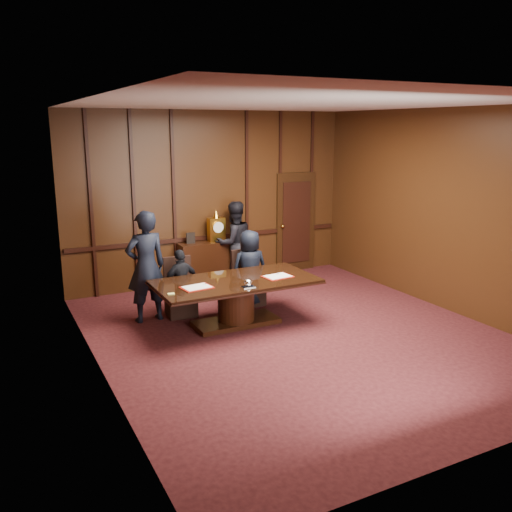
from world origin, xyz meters
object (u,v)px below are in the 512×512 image
(sideboard, at_px, (217,261))
(witness_right, at_px, (234,243))
(signatory_left, at_px, (181,283))
(conference_table, at_px, (236,295))
(witness_left, at_px, (146,267))
(signatory_right, at_px, (250,268))

(sideboard, xyz_separation_m, witness_right, (0.32, -0.16, 0.37))
(sideboard, bearing_deg, signatory_left, -130.17)
(sideboard, relative_size, witness_right, 0.93)
(conference_table, xyz_separation_m, witness_left, (-1.23, 0.85, 0.42))
(sideboard, height_order, conference_table, sideboard)
(conference_table, distance_m, witness_left, 1.56)
(witness_left, distance_m, witness_right, 2.59)
(signatory_left, distance_m, signatory_right, 1.30)
(conference_table, height_order, signatory_right, signatory_right)
(sideboard, height_order, signatory_left, sideboard)
(signatory_right, xyz_separation_m, witness_left, (-1.88, 0.05, 0.24))
(signatory_right, distance_m, witness_left, 1.90)
(conference_table, relative_size, signatory_left, 2.24)
(sideboard, xyz_separation_m, witness_left, (-1.90, -1.50, 0.45))
(sideboard, bearing_deg, witness_right, -26.49)
(witness_left, height_order, witness_right, witness_left)
(conference_table, bearing_deg, sideboard, 74.26)
(signatory_left, relative_size, signatory_right, 0.84)
(sideboard, distance_m, witness_left, 2.46)
(signatory_right, xyz_separation_m, witness_right, (0.34, 1.40, 0.16))
(witness_right, bearing_deg, conference_table, 62.04)
(witness_left, bearing_deg, sideboard, -146.54)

